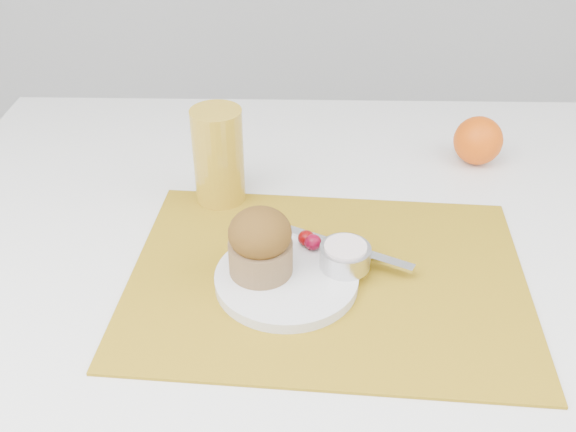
{
  "coord_description": "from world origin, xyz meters",
  "views": [
    {
      "loc": [
        -0.05,
        -0.71,
        1.27
      ],
      "look_at": [
        -0.06,
        -0.02,
        0.8
      ],
      "focal_mm": 40.0,
      "sensor_mm": 36.0,
      "label": 1
    }
  ],
  "objects_px": {
    "plate": "(287,279)",
    "juice_glass": "(219,157)",
    "muffin": "(260,243)",
    "orange": "(478,141)",
    "table": "(324,391)"
  },
  "relations": [
    {
      "from": "table",
      "to": "juice_glass",
      "type": "distance_m",
      "value": 0.48
    },
    {
      "from": "plate",
      "to": "orange",
      "type": "height_order",
      "value": "orange"
    },
    {
      "from": "table",
      "to": "muffin",
      "type": "relative_size",
      "value": 13.82
    },
    {
      "from": "plate",
      "to": "juice_glass",
      "type": "xyz_separation_m",
      "value": [
        -0.1,
        0.19,
        0.06
      ]
    },
    {
      "from": "plate",
      "to": "table",
      "type": "bearing_deg",
      "value": 67.83
    },
    {
      "from": "juice_glass",
      "to": "muffin",
      "type": "xyz_separation_m",
      "value": [
        0.07,
        -0.19,
        -0.01
      ]
    },
    {
      "from": "muffin",
      "to": "table",
      "type": "bearing_deg",
      "value": 56.98
    },
    {
      "from": "plate",
      "to": "muffin",
      "type": "xyz_separation_m",
      "value": [
        -0.03,
        0.01,
        0.05
      ]
    },
    {
      "from": "orange",
      "to": "juice_glass",
      "type": "distance_m",
      "value": 0.42
    },
    {
      "from": "orange",
      "to": "table",
      "type": "bearing_deg",
      "value": -145.31
    },
    {
      "from": "plate",
      "to": "muffin",
      "type": "distance_m",
      "value": 0.06
    },
    {
      "from": "plate",
      "to": "juice_glass",
      "type": "relative_size",
      "value": 1.22
    },
    {
      "from": "table",
      "to": "orange",
      "type": "relative_size",
      "value": 15.42
    },
    {
      "from": "table",
      "to": "plate",
      "type": "relative_size",
      "value": 6.77
    },
    {
      "from": "juice_glass",
      "to": "table",
      "type": "bearing_deg",
      "value": -14.54
    }
  ]
}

